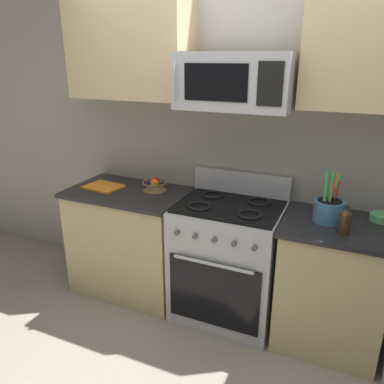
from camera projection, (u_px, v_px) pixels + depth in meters
The scene contains 13 objects.
ground_plane at pixel (193, 370), 2.48m from camera, with size 16.00×16.00×0.00m, color gray.
wall_back at pixel (247, 144), 2.94m from camera, with size 8.00×0.10×2.60m, color #9E998E.
counter_left at pixel (130, 241), 3.23m from camera, with size 0.97×0.62×0.91m.
range_oven at pixel (228, 260), 2.89m from camera, with size 0.76×0.66×1.09m.
counter_right at pixel (331, 284), 2.61m from camera, with size 0.71×0.62×0.91m.
microwave at pixel (236, 81), 2.47m from camera, with size 0.75×0.44×0.36m.
upper_cabinets_left at pixel (130, 51), 2.85m from camera, with size 0.96×0.34×0.70m.
upper_cabinets_right at pixel (366, 49), 2.23m from camera, with size 0.70×0.34×0.70m.
utensil_crock at pixel (329, 209), 2.48m from camera, with size 0.19×0.19×0.34m.
fruit_basket at pixel (155, 185), 3.08m from camera, with size 0.20×0.20×0.10m.
cutting_board at pixel (103, 187), 3.14m from camera, with size 0.29×0.23×0.02m, color orange.
bottle_soy at pixel (345, 221), 2.31m from camera, with size 0.07×0.07×0.18m.
prep_bowl at pixel (380, 217), 2.51m from camera, with size 0.14×0.14×0.05m.
Camera 1 is at (0.78, -1.78, 1.94)m, focal length 35.51 mm.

